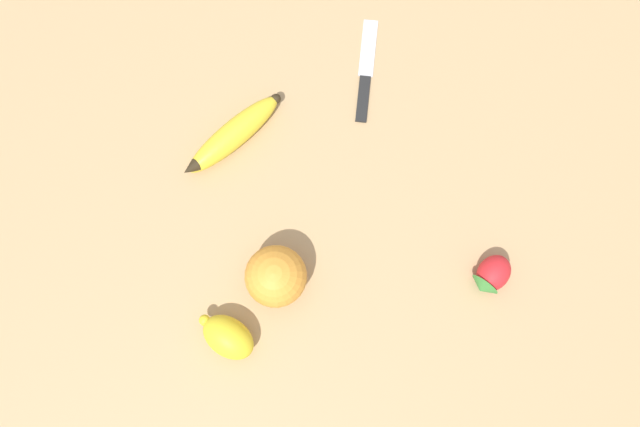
{
  "coord_description": "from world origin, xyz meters",
  "views": [
    {
      "loc": [
        -0.09,
        0.16,
        0.88
      ],
      "look_at": [
        0.01,
        0.04,
        0.03
      ],
      "focal_mm": 35.0,
      "sensor_mm": 36.0,
      "label": 1
    }
  ],
  "objects_px": {
    "banana": "(233,135)",
    "lemon": "(226,335)",
    "paring_knife": "(366,74)",
    "strawberry": "(492,275)",
    "orange": "(278,278)"
  },
  "relations": [
    {
      "from": "strawberry",
      "to": "orange",
      "type": "bearing_deg",
      "value": -50.07
    },
    {
      "from": "strawberry",
      "to": "paring_knife",
      "type": "height_order",
      "value": "strawberry"
    },
    {
      "from": "lemon",
      "to": "paring_knife",
      "type": "distance_m",
      "value": 0.43
    },
    {
      "from": "banana",
      "to": "paring_knife",
      "type": "relative_size",
      "value": 1.22
    },
    {
      "from": "strawberry",
      "to": "lemon",
      "type": "distance_m",
      "value": 0.37
    },
    {
      "from": "banana",
      "to": "paring_knife",
      "type": "distance_m",
      "value": 0.22
    },
    {
      "from": "strawberry",
      "to": "lemon",
      "type": "xyz_separation_m",
      "value": [
        0.24,
        0.29,
        0.0
      ]
    },
    {
      "from": "banana",
      "to": "lemon",
      "type": "relative_size",
      "value": 2.18
    },
    {
      "from": "orange",
      "to": "strawberry",
      "type": "xyz_separation_m",
      "value": [
        -0.23,
        -0.19,
        -0.02
      ]
    },
    {
      "from": "banana",
      "to": "lemon",
      "type": "xyz_separation_m",
      "value": [
        -0.18,
        0.22,
        0.01
      ]
    },
    {
      "from": "banana",
      "to": "strawberry",
      "type": "xyz_separation_m",
      "value": [
        -0.41,
        -0.07,
        0.0
      ]
    },
    {
      "from": "paring_knife",
      "to": "strawberry",
      "type": "bearing_deg",
      "value": -54.78
    },
    {
      "from": "banana",
      "to": "paring_knife",
      "type": "height_order",
      "value": "banana"
    },
    {
      "from": "strawberry",
      "to": "paring_knife",
      "type": "bearing_deg",
      "value": -112.07
    },
    {
      "from": "orange",
      "to": "strawberry",
      "type": "distance_m",
      "value": 0.29
    }
  ]
}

